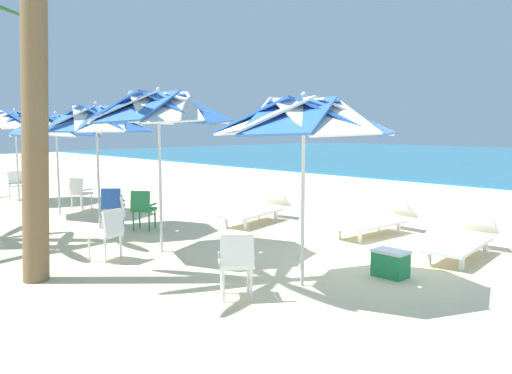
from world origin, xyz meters
The scene contains 18 objects.
ground_plane centered at (0.00, 0.00, 0.00)m, with size 80.00×80.00×0.00m, color beige.
beach_umbrella_0 centered at (-0.01, -2.19, 2.31)m, with size 2.46×2.46×2.66m.
plastic_chair_0 centered at (-0.24, -3.21, 0.50)m, with size 0.63×0.62×0.87m.
beach_umbrella_1 centered at (-3.04, -2.50, 2.49)m, with size 2.56×2.56×2.87m.
plastic_chair_1 centered at (-3.11, -3.49, 0.50)m, with size 0.58×0.56×0.87m.
beach_umbrella_2 centered at (-5.56, -2.40, 2.33)m, with size 2.39×2.39×2.72m.
plastic_chair_2 centered at (-5.76, -1.99, 0.50)m, with size 0.63×0.63×0.87m.
plastic_chair_3 centered at (-4.52, -2.58, 0.50)m, with size 0.61×0.62×0.87m.
plastic_chair_4 centered at (-4.93, -1.73, 0.50)m, with size 0.62×0.63×0.87m.
beach_umbrella_3 centered at (-8.13, -2.19, 2.21)m, with size 2.30×2.30×2.58m.
plastic_chair_5 centered at (-8.42, -1.52, 0.50)m, with size 0.58×0.60×0.87m.
beach_umbrella_4 centered at (-11.16, -2.14, 2.37)m, with size 2.42×2.42×2.73m.
plastic_chair_6 centered at (-11.73, -2.03, 0.50)m, with size 0.58×0.56×0.87m.
sun_lounger_0 centered at (0.80, 0.98, 0.28)m, with size 0.90×2.21×0.62m.
sun_lounger_1 centered at (-1.23, 1.45, 0.28)m, with size 0.72×2.17×0.62m.
sun_lounger_2 centered at (-3.90, 0.64, 0.28)m, with size 1.10×2.23×0.62m.
palm_tree_1 centered at (-2.84, -4.67, 3.23)m, with size 3.34×3.08×5.34m.
cooler_box centered at (0.59, -0.91, 0.20)m, with size 0.50×0.34×0.40m.
Camera 1 is at (4.59, -7.45, 2.20)m, focal length 36.22 mm.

